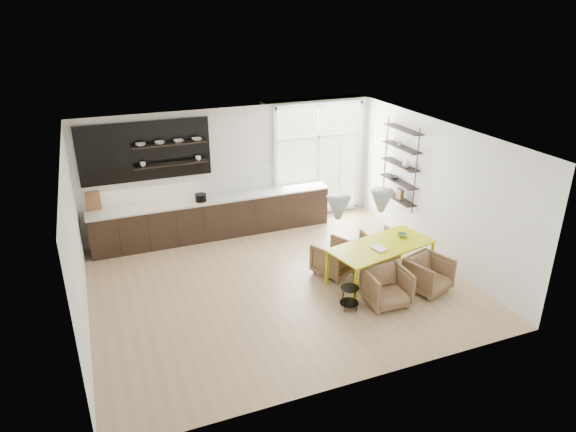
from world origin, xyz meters
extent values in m
cube|color=tan|center=(0.00, 0.00, -0.01)|extent=(7.00, 6.00, 0.01)
cube|color=white|center=(0.00, 3.00, 1.45)|extent=(7.00, 0.02, 2.90)
cube|color=white|center=(-3.50, 0.00, 1.45)|extent=(0.02, 6.00, 2.90)
cube|color=white|center=(3.50, 0.00, 1.45)|extent=(0.02, 6.00, 2.90)
cube|color=white|center=(0.00, 0.00, 2.90)|extent=(7.00, 6.00, 0.01)
cube|color=#B2D1A5|center=(2.15, 2.97, 1.45)|extent=(2.20, 0.02, 2.70)
cube|color=white|center=(2.15, 2.94, 1.45)|extent=(2.30, 0.08, 2.80)
cone|color=#A5ADB4|center=(0.95, -0.50, 1.65)|extent=(0.44, 0.44, 0.42)
cone|color=#A5ADB4|center=(1.85, -0.50, 1.65)|extent=(0.44, 0.44, 0.42)
cylinder|color=black|center=(0.95, -0.50, 2.46)|extent=(0.01, 0.01, 0.89)
cylinder|color=black|center=(1.85, -0.50, 2.46)|extent=(0.01, 0.01, 0.89)
cube|color=black|center=(-0.60, 2.67, 0.45)|extent=(5.50, 0.65, 0.90)
cube|color=beige|center=(-0.60, 2.67, 0.92)|extent=(5.54, 0.69, 0.04)
cube|color=white|center=(-0.60, 2.98, 1.20)|extent=(5.50, 0.02, 0.55)
cube|color=black|center=(-1.95, 2.96, 2.10)|extent=(2.80, 0.06, 1.30)
cube|color=black|center=(-1.45, 2.82, 2.25)|extent=(1.60, 0.28, 0.03)
cube|color=black|center=(-1.45, 2.82, 1.80)|extent=(1.60, 0.28, 0.03)
cube|color=brown|center=(-3.15, 2.90, 1.15)|extent=(0.30, 0.10, 0.42)
cylinder|color=silver|center=(0.30, 2.77, 1.12)|extent=(0.02, 0.02, 0.40)
imported|color=white|center=(-2.05, 2.82, 2.29)|extent=(0.22, 0.22, 0.05)
imported|color=white|center=(-1.65, 2.82, 2.29)|extent=(0.22, 0.22, 0.05)
imported|color=white|center=(-1.25, 2.82, 2.29)|extent=(0.22, 0.22, 0.05)
imported|color=white|center=(-0.85, 2.82, 2.29)|extent=(0.22, 0.22, 0.05)
imported|color=white|center=(-2.05, 2.82, 1.86)|extent=(0.12, 0.12, 0.10)
imported|color=white|center=(-0.85, 2.82, 1.86)|extent=(0.12, 0.12, 0.10)
cylinder|color=black|center=(-0.91, 2.56, 1.02)|extent=(0.25, 0.25, 0.15)
cube|color=black|center=(3.36, 0.60, 1.70)|extent=(0.02, 0.02, 1.90)
cube|color=black|center=(3.36, 1.80, 1.70)|extent=(0.02, 0.02, 1.90)
cube|color=black|center=(3.36, 1.20, 0.90)|extent=(0.26, 1.20, 0.02)
cube|color=black|center=(3.36, 1.20, 1.30)|extent=(0.26, 1.20, 0.02)
cube|color=black|center=(3.36, 1.20, 1.70)|extent=(0.26, 1.20, 0.02)
cube|color=black|center=(3.36, 1.20, 2.10)|extent=(0.26, 1.20, 0.03)
cube|color=black|center=(3.36, 1.20, 2.50)|extent=(0.26, 1.20, 0.03)
imported|color=white|center=(3.36, 0.95, 1.81)|extent=(0.18, 0.18, 0.19)
imported|color=#333338|center=(3.36, 1.40, 1.34)|extent=(0.22, 0.22, 0.05)
imported|color=white|center=(3.36, 1.30, 2.16)|extent=(0.10, 0.10, 0.09)
cube|color=brown|center=(3.36, 1.10, 1.03)|extent=(0.10, 0.18, 0.24)
cube|color=#BCC30A|center=(1.90, -0.55, 0.74)|extent=(2.22, 1.35, 0.03)
cube|color=#BCC30A|center=(1.02, -1.17, 0.36)|extent=(0.06, 0.06, 0.73)
cube|color=#BCC30A|center=(0.84, -0.35, 0.36)|extent=(0.06, 0.06, 0.73)
cube|color=#BCC30A|center=(2.95, -0.75, 0.36)|extent=(0.06, 0.06, 0.73)
cube|color=#BCC30A|center=(2.78, 0.07, 0.36)|extent=(0.06, 0.06, 0.73)
imported|color=brown|center=(1.18, 0.02, 0.33)|extent=(0.96, 0.97, 0.67)
imported|color=brown|center=(2.38, 0.28, 0.30)|extent=(0.67, 0.69, 0.61)
imported|color=brown|center=(1.54, -1.35, 0.35)|extent=(0.77, 0.79, 0.69)
imported|color=brown|center=(2.53, -1.24, 0.34)|extent=(0.91, 0.93, 0.67)
cylinder|color=black|center=(0.85, -1.25, 0.42)|extent=(0.32, 0.32, 0.02)
cylinder|color=black|center=(0.85, -1.25, 0.12)|extent=(0.34, 0.34, 0.02)
cylinder|color=black|center=(0.99, -1.19, 0.21)|extent=(0.01, 0.01, 0.42)
cylinder|color=black|center=(0.79, -1.11, 0.21)|extent=(0.01, 0.01, 0.42)
cylinder|color=black|center=(0.71, -1.31, 0.21)|extent=(0.01, 0.01, 0.42)
cylinder|color=black|center=(0.91, -1.39, 0.21)|extent=(0.01, 0.01, 0.42)
imported|color=white|center=(1.65, -0.70, 0.77)|extent=(0.27, 0.33, 0.03)
imported|color=#537D4F|center=(2.47, -0.37, 0.79)|extent=(0.19, 0.19, 0.06)
camera|label=1|loc=(-3.06, -8.12, 5.11)|focal=32.00mm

